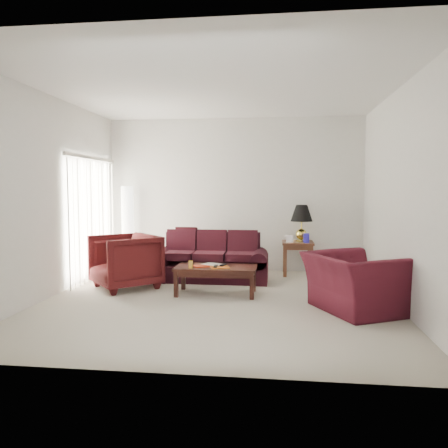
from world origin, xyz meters
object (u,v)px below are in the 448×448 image
at_px(end_table, 298,258).
at_px(armchair_right, 354,283).
at_px(coffee_table, 216,280).
at_px(sofa, 210,257).
at_px(floor_lamp, 128,228).
at_px(armchair_left, 125,261).

relative_size(end_table, armchair_right, 0.54).
xyz_separation_m(armchair_right, coffee_table, (-1.94, 0.71, -0.16)).
relative_size(sofa, coffee_table, 1.64).
relative_size(end_table, coffee_table, 0.51).
bearing_deg(floor_lamp, armchair_left, -72.25).
relative_size(sofa, armchair_right, 1.73).
bearing_deg(floor_lamp, end_table, -1.10).
xyz_separation_m(sofa, armchair_right, (2.18, -1.72, -0.03)).
bearing_deg(armchair_left, armchair_right, 32.37).
xyz_separation_m(sofa, coffee_table, (0.24, -1.02, -0.20)).
distance_m(sofa, floor_lamp, 1.98).
distance_m(sofa, end_table, 1.70).
height_order(floor_lamp, armchair_left, floor_lamp).
height_order(armchair_left, coffee_table, armchair_left).
distance_m(sofa, armchair_left, 1.50).
bearing_deg(floor_lamp, armchair_right, -32.09).
bearing_deg(end_table, floor_lamp, 178.90).
height_order(sofa, end_table, sofa).
bearing_deg(armchair_left, end_table, 75.03).
xyz_separation_m(sofa, floor_lamp, (-1.78, 0.76, 0.43)).
relative_size(sofa, armchair_left, 2.08).
xyz_separation_m(end_table, armchair_left, (-2.84, -1.47, 0.13)).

